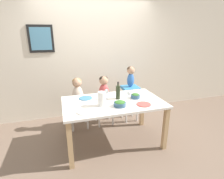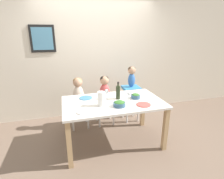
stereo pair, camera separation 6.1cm
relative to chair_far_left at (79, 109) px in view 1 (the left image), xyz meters
The scene contains 19 objects.
ground_plane 0.95m from the chair_far_left, 55.05° to the right, with size 14.00×14.00×0.00m, color #705B4C.
wall_back 1.24m from the chair_far_left, 50.66° to the left, with size 10.00×0.09×2.70m.
dining_table 0.91m from the chair_far_left, 55.05° to the right, with size 1.61×0.94×0.77m.
chair_far_left is the anchor object (origin of this frame).
chair_far_center 0.52m from the chair_far_left, ahead, with size 0.41×0.39×0.45m.
chair_right_highchair 1.11m from the chair_far_left, ahead, with size 0.35×0.33×0.75m.
person_child_left 0.39m from the chair_far_left, 90.00° to the left, with size 0.21×0.18×0.57m.
person_child_center 0.65m from the chair_far_left, ahead, with size 0.21×0.18×0.57m.
person_baby_right 1.27m from the chair_far_left, ahead, with size 0.16×0.16×0.43m.
wine_bottle 1.01m from the chair_far_left, 45.84° to the right, with size 0.07×0.07×0.30m.
paper_towel_roll 1.01m from the chair_far_left, 71.46° to the right, with size 0.12×0.12×0.22m.
wine_glass_near 1.18m from the chair_far_left, 45.32° to the right, with size 0.07×0.07×0.17m.
wine_glass_far 0.87m from the chair_far_left, 53.35° to the right, with size 0.07×0.07×0.17m.
salad_bowl_large 1.15m from the chair_far_left, 60.04° to the right, with size 0.19×0.19×0.08m.
salad_bowl_small 1.21m from the chair_far_left, 37.03° to the right, with size 0.15×0.15×0.08m.
dinner_plate_front_left 1.06m from the chair_far_left, 90.27° to the right, with size 0.22×0.22×0.01m.
dinner_plate_back_left 0.60m from the chair_far_left, 78.97° to the right, with size 0.22×0.22×0.01m.
dinner_plate_back_right 1.20m from the chair_far_left, 23.79° to the right, with size 0.22×0.22×0.01m.
dinner_plate_front_right 1.39m from the chair_far_left, 47.19° to the right, with size 0.22×0.22×0.01m.
Camera 1 is at (-0.79, -2.51, 1.83)m, focal length 28.00 mm.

